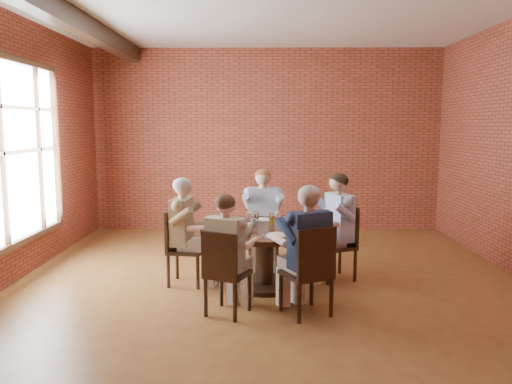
{
  "coord_description": "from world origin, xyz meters",
  "views": [
    {
      "loc": [
        -0.11,
        -5.94,
        1.98
      ],
      "look_at": [
        -0.18,
        1.0,
        1.05
      ],
      "focal_mm": 35.0,
      "sensor_mm": 36.0,
      "label": 1
    }
  ],
  "objects_px": {
    "chair_d": "(224,270)",
    "diner_d": "(228,255)",
    "smartphone": "(298,235)",
    "diner_a": "(335,227)",
    "chair_b": "(263,228)",
    "chair_a": "(341,239)",
    "dining_table": "(264,245)",
    "diner_e": "(306,251)",
    "chair_e": "(311,268)",
    "diner_c": "(186,232)",
    "chair_c": "(180,244)",
    "diner_b": "(263,218)"
  },
  "relations": [
    {
      "from": "diner_b",
      "to": "dining_table",
      "type": "bearing_deg",
      "value": -90.0
    },
    {
      "from": "diner_c",
      "to": "chair_e",
      "type": "bearing_deg",
      "value": -119.49
    },
    {
      "from": "diner_a",
      "to": "diner_d",
      "type": "relative_size",
      "value": 1.07
    },
    {
      "from": "chair_d",
      "to": "chair_e",
      "type": "distance_m",
      "value": 0.89
    },
    {
      "from": "diner_b",
      "to": "chair_d",
      "type": "distance_m",
      "value": 1.99
    },
    {
      "from": "diner_c",
      "to": "chair_d",
      "type": "xyz_separation_m",
      "value": [
        0.55,
        -1.07,
        -0.17
      ]
    },
    {
      "from": "chair_e",
      "to": "chair_d",
      "type": "bearing_deg",
      "value": -26.91
    },
    {
      "from": "dining_table",
      "to": "chair_a",
      "type": "relative_size",
      "value": 1.63
    },
    {
      "from": "smartphone",
      "to": "diner_d",
      "type": "bearing_deg",
      "value": -155.25
    },
    {
      "from": "diner_b",
      "to": "chair_b",
      "type": "bearing_deg",
      "value": 90.0
    },
    {
      "from": "diner_d",
      "to": "chair_e",
      "type": "relative_size",
      "value": 1.34
    },
    {
      "from": "diner_e",
      "to": "smartphone",
      "type": "relative_size",
      "value": 10.05
    },
    {
      "from": "chair_e",
      "to": "smartphone",
      "type": "xyz_separation_m",
      "value": [
        -0.09,
        0.53,
        0.24
      ]
    },
    {
      "from": "chair_b",
      "to": "smartphone",
      "type": "xyz_separation_m",
      "value": [
        0.39,
        -1.51,
        0.24
      ]
    },
    {
      "from": "chair_a",
      "to": "diner_d",
      "type": "distance_m",
      "value": 1.87
    },
    {
      "from": "chair_a",
      "to": "chair_b",
      "type": "bearing_deg",
      "value": -146.1
    },
    {
      "from": "diner_e",
      "to": "smartphone",
      "type": "xyz_separation_m",
      "value": [
        -0.05,
        0.45,
        0.07
      ]
    },
    {
      "from": "chair_d",
      "to": "chair_e",
      "type": "bearing_deg",
      "value": -156.5
    },
    {
      "from": "diner_b",
      "to": "diner_e",
      "type": "distance_m",
      "value": 1.92
    },
    {
      "from": "dining_table",
      "to": "chair_a",
      "type": "height_order",
      "value": "chair_a"
    },
    {
      "from": "dining_table",
      "to": "chair_c",
      "type": "xyz_separation_m",
      "value": [
        -1.05,
        0.14,
        -0.02
      ]
    },
    {
      "from": "dining_table",
      "to": "chair_e",
      "type": "distance_m",
      "value": 1.06
    },
    {
      "from": "diner_e",
      "to": "chair_a",
      "type": "bearing_deg",
      "value": -140.46
    },
    {
      "from": "diner_c",
      "to": "chair_d",
      "type": "relative_size",
      "value": 1.48
    },
    {
      "from": "chair_c",
      "to": "chair_d",
      "type": "distance_m",
      "value": 1.25
    },
    {
      "from": "diner_c",
      "to": "diner_d",
      "type": "xyz_separation_m",
      "value": [
        0.58,
        -1.0,
        -0.03
      ]
    },
    {
      "from": "chair_a",
      "to": "diner_e",
      "type": "relative_size",
      "value": 0.7
    },
    {
      "from": "dining_table",
      "to": "diner_a",
      "type": "distance_m",
      "value": 0.98
    },
    {
      "from": "chair_b",
      "to": "diner_e",
      "type": "xyz_separation_m",
      "value": [
        0.44,
        -1.96,
        0.17
      ]
    },
    {
      "from": "chair_d",
      "to": "diner_d",
      "type": "bearing_deg",
      "value": -90.0
    },
    {
      "from": "chair_d",
      "to": "diner_d",
      "type": "height_order",
      "value": "diner_d"
    },
    {
      "from": "chair_b",
      "to": "chair_d",
      "type": "height_order",
      "value": "chair_b"
    },
    {
      "from": "chair_d",
      "to": "diner_b",
      "type": "bearing_deg",
      "value": -77.78
    },
    {
      "from": "dining_table",
      "to": "diner_a",
      "type": "xyz_separation_m",
      "value": [
        0.91,
        0.34,
        0.16
      ]
    },
    {
      "from": "diner_b",
      "to": "chair_d",
      "type": "bearing_deg",
      "value": -102.67
    },
    {
      "from": "dining_table",
      "to": "smartphone",
      "type": "xyz_separation_m",
      "value": [
        0.38,
        -0.42,
        0.23
      ]
    },
    {
      "from": "diner_a",
      "to": "dining_table",
      "type": "bearing_deg",
      "value": -90.0
    },
    {
      "from": "chair_d",
      "to": "diner_e",
      "type": "xyz_separation_m",
      "value": [
        0.85,
        0.07,
        0.19
      ]
    },
    {
      "from": "chair_b",
      "to": "chair_d",
      "type": "distance_m",
      "value": 2.07
    },
    {
      "from": "chair_d",
      "to": "diner_a",
      "type": "bearing_deg",
      "value": -111.77
    },
    {
      "from": "chair_a",
      "to": "diner_a",
      "type": "height_order",
      "value": "diner_a"
    },
    {
      "from": "chair_b",
      "to": "chair_a",
      "type": "bearing_deg",
      "value": -36.09
    },
    {
      "from": "chair_c",
      "to": "diner_c",
      "type": "distance_m",
      "value": 0.18
    },
    {
      "from": "diner_c",
      "to": "smartphone",
      "type": "distance_m",
      "value": 1.45
    },
    {
      "from": "diner_a",
      "to": "chair_d",
      "type": "relative_size",
      "value": 1.52
    },
    {
      "from": "smartphone",
      "to": "diner_a",
      "type": "bearing_deg",
      "value": 49.58
    },
    {
      "from": "diner_b",
      "to": "smartphone",
      "type": "distance_m",
      "value": 1.47
    },
    {
      "from": "diner_c",
      "to": "chair_d",
      "type": "distance_m",
      "value": 1.21
    },
    {
      "from": "diner_c",
      "to": "diner_d",
      "type": "relative_size",
      "value": 1.05
    },
    {
      "from": "chair_d",
      "to": "smartphone",
      "type": "height_order",
      "value": "chair_d"
    }
  ]
}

